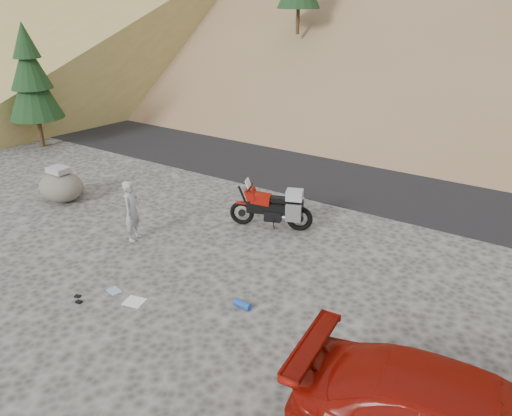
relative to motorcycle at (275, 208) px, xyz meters
The scene contains 12 objects.
ground 3.50m from the motorcycle, 112.90° to the right, with size 140.00×140.00×0.00m, color #3B3937.
road 6.00m from the motorcycle, 102.99° to the left, with size 120.00×7.00×0.05m, color black.
conifer_verge 12.62m from the motorcycle, behind, with size 2.20×2.20×5.04m.
motorcycle is the anchor object (origin of this frame).
man 3.91m from the motorcycle, 136.63° to the right, with size 0.61×0.40×1.66m, color #9B9BA1.
boulder 6.95m from the motorcycle, 163.16° to the right, with size 1.67×1.50×1.13m.
small_rock 7.10m from the motorcycle, 169.39° to the right, with size 0.80×0.76×0.38m.
gear_white_cloth 4.87m from the motorcycle, 97.74° to the right, with size 0.43×0.38×0.01m, color white.
gear_blue_mat 3.98m from the motorcycle, 68.80° to the right, with size 0.16×0.16×0.40m, color #1B44A5.
gear_glove_a 5.67m from the motorcycle, 109.05° to the right, with size 0.13×0.09×0.04m, color black.
gear_glove_b 5.73m from the motorcycle, 106.71° to the right, with size 0.12×0.09×0.04m, color black.
gear_blue_cloth 4.96m from the motorcycle, 105.86° to the right, with size 0.33×0.24×0.01m, color #81A3C7.
Camera 1 is at (7.83, -7.74, 6.26)m, focal length 35.00 mm.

